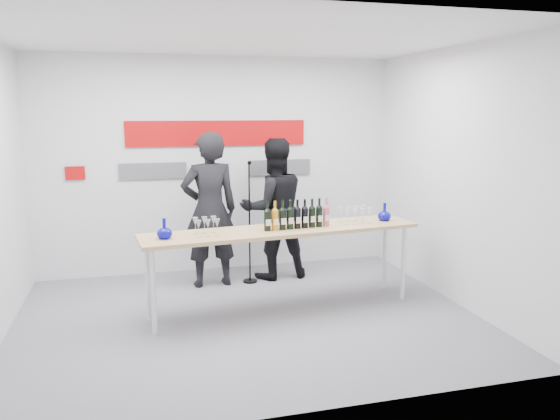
{
  "coord_description": "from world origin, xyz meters",
  "views": [
    {
      "loc": [
        -1.14,
        -5.63,
        2.29
      ],
      "look_at": [
        0.44,
        0.27,
        1.15
      ],
      "focal_mm": 35.0,
      "sensor_mm": 36.0,
      "label": 1
    }
  ],
  "objects_px": {
    "tasting_table": "(282,235)",
    "mic_stand": "(250,246)",
    "presenter_right": "(274,209)",
    "presenter_left": "(210,210)"
  },
  "relations": [
    {
      "from": "mic_stand",
      "to": "presenter_left",
      "type": "bearing_deg",
      "value": -169.63
    },
    {
      "from": "presenter_left",
      "to": "tasting_table",
      "type": "bearing_deg",
      "value": 116.63
    },
    {
      "from": "tasting_table",
      "to": "mic_stand",
      "type": "xyz_separation_m",
      "value": [
        -0.15,
        1.08,
        -0.39
      ]
    },
    {
      "from": "tasting_table",
      "to": "presenter_left",
      "type": "distance_m",
      "value": 1.29
    },
    {
      "from": "presenter_right",
      "to": "mic_stand",
      "type": "distance_m",
      "value": 0.6
    },
    {
      "from": "presenter_left",
      "to": "presenter_right",
      "type": "distance_m",
      "value": 0.9
    },
    {
      "from": "presenter_left",
      "to": "mic_stand",
      "type": "relative_size",
      "value": 1.23
    },
    {
      "from": "presenter_right",
      "to": "tasting_table",
      "type": "bearing_deg",
      "value": 76.38
    },
    {
      "from": "tasting_table",
      "to": "presenter_right",
      "type": "distance_m",
      "value": 1.25
    },
    {
      "from": "tasting_table",
      "to": "mic_stand",
      "type": "distance_m",
      "value": 1.15
    }
  ]
}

